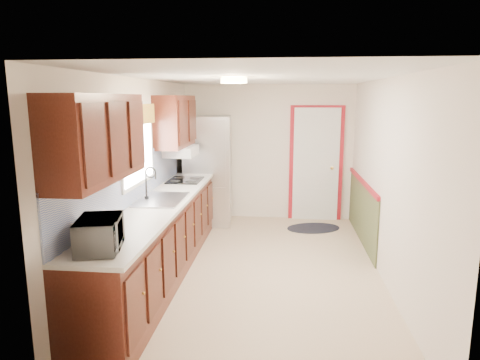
# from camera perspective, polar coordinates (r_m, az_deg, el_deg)

# --- Properties ---
(room_shell) EXTENTS (3.20, 5.20, 2.52)m
(room_shell) POSITION_cam_1_polar(r_m,az_deg,el_deg) (5.24, 2.74, 0.28)
(room_shell) COLOR #C5AC8B
(room_shell) RESTS_ON ground
(kitchen_run) EXTENTS (0.63, 4.00, 2.20)m
(kitchen_run) POSITION_cam_1_polar(r_m,az_deg,el_deg) (5.26, -11.08, -4.24)
(kitchen_run) COLOR #3E160E
(kitchen_run) RESTS_ON ground
(back_wall_trim) EXTENTS (1.12, 2.30, 2.08)m
(back_wall_trim) POSITION_cam_1_polar(r_m,az_deg,el_deg) (7.50, 11.28, 0.89)
(back_wall_trim) COLOR maroon
(back_wall_trim) RESTS_ON ground
(ceiling_fixture) EXTENTS (0.30, 0.30, 0.06)m
(ceiling_fixture) POSITION_cam_1_polar(r_m,az_deg,el_deg) (4.98, -0.81, 13.14)
(ceiling_fixture) COLOR #FFD88C
(ceiling_fixture) RESTS_ON room_shell
(microwave) EXTENTS (0.37, 0.54, 0.33)m
(microwave) POSITION_cam_1_polar(r_m,az_deg,el_deg) (3.68, -18.25, -6.43)
(microwave) COLOR white
(microwave) RESTS_ON kitchen_run
(refrigerator) EXTENTS (0.84, 0.81, 1.86)m
(refrigerator) POSITION_cam_1_polar(r_m,az_deg,el_deg) (7.41, -4.28, 1.28)
(refrigerator) COLOR #B7B7BC
(refrigerator) RESTS_ON ground
(rug) EXTENTS (1.03, 0.81, 0.01)m
(rug) POSITION_cam_1_polar(r_m,az_deg,el_deg) (7.36, 9.76, -6.33)
(rug) COLOR black
(rug) RESTS_ON ground
(cooktop) EXTENTS (0.48, 0.57, 0.02)m
(cooktop) POSITION_cam_1_polar(r_m,az_deg,el_deg) (6.47, -7.33, -0.02)
(cooktop) COLOR black
(cooktop) RESTS_ON kitchen_run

